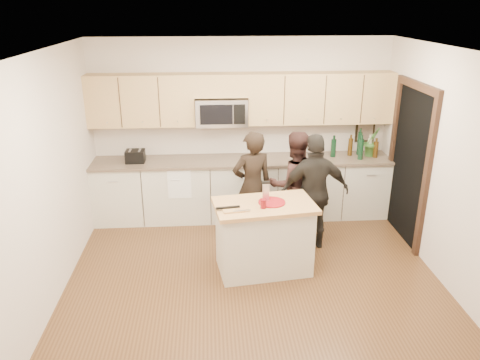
{
  "coord_description": "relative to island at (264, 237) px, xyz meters",
  "views": [
    {
      "loc": [
        -0.51,
        -5.0,
        3.17
      ],
      "look_at": [
        -0.14,
        0.35,
        1.12
      ],
      "focal_mm": 35.0,
      "sensor_mm": 36.0,
      "label": 1
    }
  ],
  "objects": [
    {
      "name": "floor",
      "position": [
        -0.14,
        -0.1,
        -0.45
      ],
      "size": [
        4.5,
        4.5,
        0.0
      ],
      "primitive_type": "plane",
      "color": "brown",
      "rests_on": "ground"
    },
    {
      "name": "room_shell",
      "position": [
        -0.14,
        -0.1,
        1.28
      ],
      "size": [
        4.52,
        4.02,
        2.71
      ],
      "color": "beige",
      "rests_on": "ground"
    },
    {
      "name": "back_cabinetry",
      "position": [
        -0.14,
        1.59,
        0.02
      ],
      "size": [
        4.5,
        0.66,
        0.94
      ],
      "color": "beige",
      "rests_on": "ground"
    },
    {
      "name": "upper_cabinetry",
      "position": [
        -0.11,
        1.73,
        1.39
      ],
      "size": [
        4.5,
        0.33,
        0.75
      ],
      "color": "tan",
      "rests_on": "ground"
    },
    {
      "name": "microwave",
      "position": [
        -0.45,
        1.7,
        1.2
      ],
      "size": [
        0.76,
        0.41,
        0.4
      ],
      "color": "silver",
      "rests_on": "ground"
    },
    {
      "name": "doorway",
      "position": [
        2.09,
        0.8,
        0.7
      ],
      "size": [
        0.06,
        1.25,
        2.2
      ],
      "color": "black",
      "rests_on": "ground"
    },
    {
      "name": "framed_picture",
      "position": [
        1.81,
        1.88,
        0.83
      ],
      "size": [
        0.3,
        0.03,
        0.38
      ],
      "color": "black",
      "rests_on": "ground"
    },
    {
      "name": "dish_towel",
      "position": [
        -1.09,
        1.4,
        0.35
      ],
      "size": [
        0.34,
        0.6,
        0.48
      ],
      "color": "white",
      "rests_on": "ground"
    },
    {
      "name": "island",
      "position": [
        0.0,
        0.0,
        0.0
      ],
      "size": [
        1.28,
        0.86,
        0.9
      ],
      "rotation": [
        0.0,
        0.0,
        0.14
      ],
      "color": "beige",
      "rests_on": "ground"
    },
    {
      "name": "red_plate",
      "position": [
        0.09,
        0.02,
        0.45
      ],
      "size": [
        0.33,
        0.33,
        0.02
      ],
      "primitive_type": "cylinder",
      "color": "maroon",
      "rests_on": "island"
    },
    {
      "name": "box_grater",
      "position": [
        0.02,
        0.09,
        0.58
      ],
      "size": [
        0.09,
        0.06,
        0.23
      ],
      "color": "silver",
      "rests_on": "red_plate"
    },
    {
      "name": "drink_glass",
      "position": [
        -0.03,
        -0.13,
        0.5
      ],
      "size": [
        0.07,
        0.07,
        0.11
      ],
      "primitive_type": "cylinder",
      "color": "maroon",
      "rests_on": "island"
    },
    {
      "name": "cutting_board",
      "position": [
        -0.39,
        -0.15,
        0.45
      ],
      "size": [
        0.27,
        0.23,
        0.02
      ],
      "primitive_type": "cube",
      "rotation": [
        0.0,
        0.0,
        0.14
      ],
      "color": "tan",
      "rests_on": "island"
    },
    {
      "name": "tongs",
      "position": [
        -0.45,
        -0.14,
        0.47
      ],
      "size": [
        0.29,
        0.07,
        0.02
      ],
      "primitive_type": "cube",
      "rotation": [
        0.0,
        0.0,
        0.14
      ],
      "color": "black",
      "rests_on": "cutting_board"
    },
    {
      "name": "knife",
      "position": [
        -0.29,
        -0.23,
        0.47
      ],
      "size": [
        0.21,
        0.05,
        0.01
      ],
      "primitive_type": "cube",
      "rotation": [
        0.0,
        0.0,
        0.14
      ],
      "color": "silver",
      "rests_on": "cutting_board"
    },
    {
      "name": "toaster",
      "position": [
        -1.74,
        1.57,
        0.57
      ],
      "size": [
        0.28,
        0.23,
        0.18
      ],
      "color": "black",
      "rests_on": "back_cabinetry"
    },
    {
      "name": "bottle_cluster",
      "position": [
        1.61,
        1.6,
        0.66
      ],
      "size": [
        0.71,
        0.31,
        0.42
      ],
      "color": "black",
      "rests_on": "back_cabinetry"
    },
    {
      "name": "orchid",
      "position": [
        1.84,
        1.62,
        0.71
      ],
      "size": [
        0.31,
        0.28,
        0.45
      ],
      "primitive_type": "imported",
      "rotation": [
        0.0,
        0.0,
        0.41
      ],
      "color": "#3E732E",
      "rests_on": "back_cabinetry"
    },
    {
      "name": "woman_left",
      "position": [
        -0.07,
        0.88,
        0.33
      ],
      "size": [
        0.64,
        0.5,
        1.56
      ],
      "primitive_type": "imported",
      "rotation": [
        0.0,
        0.0,
        3.39
      ],
      "color": "black",
      "rests_on": "ground"
    },
    {
      "name": "woman_center",
      "position": [
        0.53,
        0.93,
        0.31
      ],
      "size": [
        0.81,
        0.67,
        1.54
      ],
      "primitive_type": "imported",
      "rotation": [
        0.0,
        0.0,
        3.27
      ],
      "color": "black",
      "rests_on": "ground"
    },
    {
      "name": "woman_right",
      "position": [
        0.73,
        0.55,
        0.34
      ],
      "size": [
        0.96,
        0.46,
        1.6
      ],
      "primitive_type": "imported",
      "rotation": [
        0.0,
        0.0,
        3.21
      ],
      "color": "black",
      "rests_on": "ground"
    }
  ]
}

